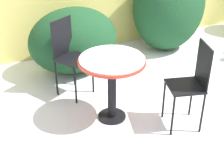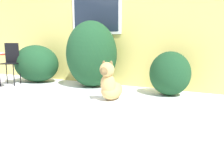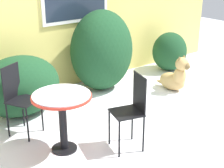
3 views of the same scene
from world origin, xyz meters
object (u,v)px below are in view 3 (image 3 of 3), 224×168
Objects in this scene: patio_table at (62,106)px; patio_chair_far_side at (132,108)px; patio_chair_near_table at (19,96)px; dog at (175,77)px.

patio_table is 0.78× the size of patio_chair_far_side.
patio_chair_near_table and patio_chair_far_side have the same top height.
patio_chair_far_side is at bearing -33.41° from patio_table.
dog is (1.92, 0.98, -0.30)m from patio_chair_far_side.
patio_chair_near_table is at bearing 107.83° from patio_table.
patio_table is at bearing -173.58° from dog.
patio_chair_near_table reaches higher than dog.
patio_table is at bearing -107.66° from patio_chair_far_side.
patio_chair_near_table is (-0.24, 0.75, -0.06)m from patio_table.
patio_table is 0.78× the size of patio_chair_near_table.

